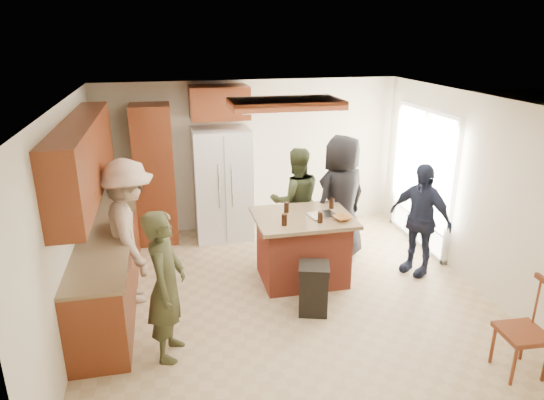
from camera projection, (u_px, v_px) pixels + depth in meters
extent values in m
plane|color=tan|center=(287.00, 296.00, 6.27)|extent=(5.00, 5.00, 0.00)
plane|color=white|center=(290.00, 101.00, 5.44)|extent=(5.00, 5.00, 0.00)
plane|color=beige|center=(251.00, 156.00, 8.15)|extent=(5.00, 0.00, 5.00)
plane|color=beige|center=(374.00, 319.00, 3.55)|extent=(5.00, 0.00, 5.00)
plane|color=beige|center=(69.00, 222.00, 5.34)|extent=(0.00, 5.00, 5.00)
plane|color=beige|center=(472.00, 191.00, 6.37)|extent=(0.00, 5.00, 5.00)
cube|color=white|center=(423.00, 180.00, 7.53)|extent=(0.02, 1.60, 2.10)
cube|color=white|center=(422.00, 180.00, 7.53)|extent=(0.08, 1.72, 2.10)
cube|color=maroon|center=(285.00, 103.00, 5.64)|extent=(1.30, 0.70, 0.10)
cube|color=white|center=(285.00, 109.00, 5.66)|extent=(1.10, 0.50, 0.02)
cube|color=olive|center=(498.00, 236.00, 8.21)|extent=(3.00, 3.00, 0.10)
cube|color=#593319|center=(520.00, 165.00, 8.56)|extent=(1.40, 1.60, 2.00)
imported|color=#383921|center=(166.00, 286.00, 4.89)|extent=(0.56, 0.68, 1.62)
imported|color=#313B22|center=(296.00, 201.00, 7.30)|extent=(0.80, 0.50, 1.63)
imported|color=black|center=(341.00, 198.00, 7.07)|extent=(1.07, 0.91, 1.86)
imported|color=#1B2137|center=(420.00, 219.00, 6.65)|extent=(0.88, 1.04, 1.59)
imported|color=tan|center=(130.00, 232.00, 5.92)|extent=(0.79, 1.27, 1.83)
cube|color=maroon|center=(109.00, 269.00, 6.03)|extent=(0.60, 3.00, 0.88)
cube|color=#846B4C|center=(105.00, 235.00, 5.88)|extent=(0.64, 3.00, 0.04)
cube|color=maroon|center=(83.00, 157.00, 5.53)|extent=(0.35, 3.00, 0.85)
cube|color=maroon|center=(155.00, 175.00, 7.60)|extent=(0.60, 0.60, 2.20)
cube|color=maroon|center=(219.00, 102.00, 7.45)|extent=(0.90, 0.60, 0.50)
cube|color=white|center=(222.00, 184.00, 7.81)|extent=(0.90, 0.72, 1.80)
cube|color=gray|center=(225.00, 191.00, 7.47)|extent=(0.01, 0.01, 1.71)
cylinder|color=silver|center=(219.00, 187.00, 7.40)|extent=(0.02, 0.02, 0.70)
cylinder|color=silver|center=(232.00, 186.00, 7.44)|extent=(0.02, 0.02, 0.70)
cube|color=#A63E2A|center=(302.00, 250.00, 6.55)|extent=(1.10, 0.85, 0.88)
cube|color=olive|center=(303.00, 218.00, 6.40)|extent=(1.28, 1.03, 0.05)
cube|color=silver|center=(322.00, 215.00, 6.39)|extent=(0.41, 0.34, 0.02)
imported|color=brown|center=(342.00, 218.00, 6.24)|extent=(0.26, 0.26, 0.05)
cylinder|color=black|center=(284.00, 220.00, 6.06)|extent=(0.07, 0.07, 0.15)
cylinder|color=black|center=(286.00, 207.00, 6.49)|extent=(0.07, 0.07, 0.15)
cylinder|color=black|center=(332.00, 203.00, 6.64)|extent=(0.07, 0.07, 0.15)
cylinder|color=black|center=(320.00, 217.00, 6.14)|extent=(0.07, 0.07, 0.15)
cube|color=black|center=(313.00, 291.00, 5.83)|extent=(0.42, 0.42, 0.55)
cube|color=black|center=(314.00, 268.00, 5.73)|extent=(0.45, 0.45, 0.08)
cube|color=maroon|center=(523.00, 333.00, 4.73)|extent=(0.44, 0.44, 0.05)
cylinder|color=maroon|center=(514.00, 366.00, 4.62)|extent=(0.04, 0.04, 0.44)
cylinder|color=maroon|center=(493.00, 344.00, 4.94)|extent=(0.04, 0.04, 0.44)
cylinder|color=maroon|center=(523.00, 341.00, 4.99)|extent=(0.04, 0.04, 0.44)
cylinder|color=maroon|center=(537.00, 301.00, 4.78)|extent=(0.03, 0.03, 0.50)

